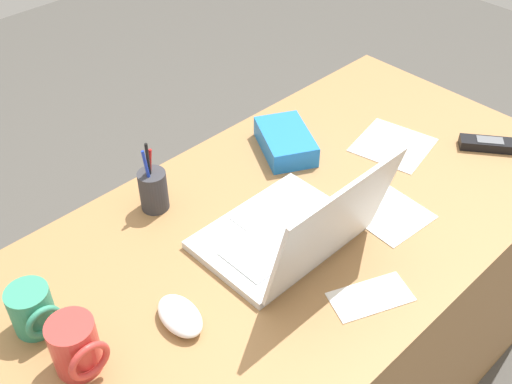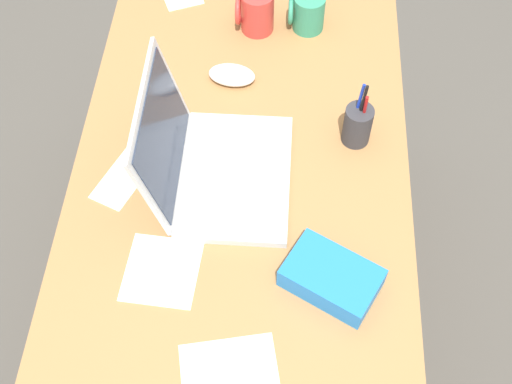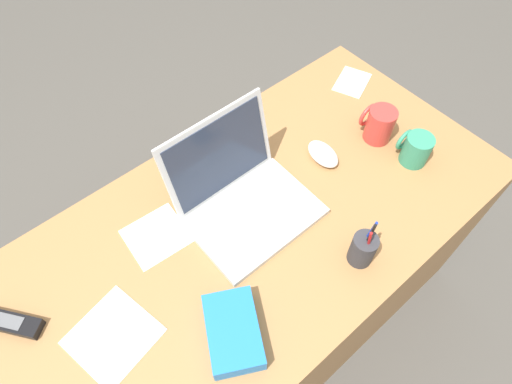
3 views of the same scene
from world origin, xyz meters
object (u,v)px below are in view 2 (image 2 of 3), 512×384
object	(u,v)px
laptop	(212,163)
coffee_mug_white	(256,12)
pen_holder	(358,125)
coffee_mug_tall	(307,13)
snack_bag	(332,278)
computer_mouse	(232,75)

from	to	relation	value
laptop	coffee_mug_white	size ratio (longest dim) A/B	3.06
coffee_mug_white	pen_holder	size ratio (longest dim) A/B	0.62
coffee_mug_tall	snack_bag	size ratio (longest dim) A/B	0.53
laptop	snack_bag	xyz separation A→B (m)	(-0.24, -0.25, -0.02)
laptop	snack_bag	bearing A→B (deg)	-133.18
computer_mouse	pen_holder	size ratio (longest dim) A/B	0.65
computer_mouse	coffee_mug_white	bearing A→B (deg)	-6.88
computer_mouse	laptop	bearing A→B (deg)	-176.52
coffee_mug_white	pen_holder	bearing A→B (deg)	-144.53
computer_mouse	pen_holder	world-z (taller)	pen_holder
coffee_mug_white	pen_holder	xyz separation A→B (m)	(-0.34, -0.25, -0.00)
computer_mouse	snack_bag	bearing A→B (deg)	-148.83
pen_holder	computer_mouse	bearing A→B (deg)	60.95
laptop	coffee_mug_tall	distance (m)	0.52
computer_mouse	coffee_mug_tall	bearing A→B (deg)	-34.66
computer_mouse	snack_bag	distance (m)	0.58
coffee_mug_white	snack_bag	size ratio (longest dim) A/B	0.61
laptop	computer_mouse	world-z (taller)	laptop
computer_mouse	coffee_mug_tall	xyz separation A→B (m)	(0.19, -0.17, 0.03)
pen_holder	snack_bag	xyz separation A→B (m)	(-0.36, 0.05, -0.02)
computer_mouse	snack_bag	world-z (taller)	snack_bag
laptop	coffee_mug_white	xyz separation A→B (m)	(0.47, -0.06, 0.00)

